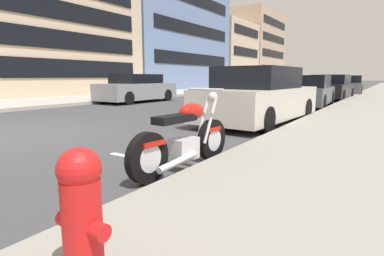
{
  "coord_description": "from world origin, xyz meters",
  "views": [
    {
      "loc": [
        -3.52,
        -7.04,
        1.27
      ],
      "look_at": [
        0.12,
        -4.69,
        0.56
      ],
      "focal_mm": 28.85,
      "sensor_mm": 36.0,
      "label": 1
    }
  ],
  "objects_px": {
    "parked_car_far_down_curb": "(260,97)",
    "parked_car_near_corner": "(308,92)",
    "car_opposite_curb": "(137,89)",
    "parked_car_across_street": "(331,88)",
    "fire_hydrant": "(82,211)",
    "parked_car_at_intersection": "(348,86)",
    "parked_motorcycle": "(185,139)",
    "crossing_truck": "(279,80)"
  },
  "relations": [
    {
      "from": "parked_car_far_down_curb",
      "to": "parked_car_near_corner",
      "type": "distance_m",
      "value": 5.72
    },
    {
      "from": "parked_car_far_down_curb",
      "to": "car_opposite_curb",
      "type": "relative_size",
      "value": 1.07
    },
    {
      "from": "parked_car_across_street",
      "to": "fire_hydrant",
      "type": "height_order",
      "value": "parked_car_across_street"
    },
    {
      "from": "parked_car_at_intersection",
      "to": "parked_car_across_street",
      "type": "bearing_deg",
      "value": 173.96
    },
    {
      "from": "parked_car_at_intersection",
      "to": "fire_hydrant",
      "type": "bearing_deg",
      "value": 179.34
    },
    {
      "from": "parked_car_far_down_curb",
      "to": "car_opposite_curb",
      "type": "xyz_separation_m",
      "value": [
        3.56,
        7.94,
        -0.04
      ]
    },
    {
      "from": "parked_motorcycle",
      "to": "crossing_truck",
      "type": "height_order",
      "value": "crossing_truck"
    },
    {
      "from": "parked_car_across_street",
      "to": "parked_car_near_corner",
      "type": "bearing_deg",
      "value": -179.01
    },
    {
      "from": "parked_motorcycle",
      "to": "parked_car_far_down_curb",
      "type": "bearing_deg",
      "value": 13.33
    },
    {
      "from": "parked_motorcycle",
      "to": "crossing_truck",
      "type": "xyz_separation_m",
      "value": [
        26.93,
        7.08,
        0.58
      ]
    },
    {
      "from": "parked_car_far_down_curb",
      "to": "parked_car_near_corner",
      "type": "bearing_deg",
      "value": 2.63
    },
    {
      "from": "parked_car_far_down_curb",
      "to": "parked_car_at_intersection",
      "type": "xyz_separation_m",
      "value": [
        17.24,
        -0.35,
        -0.06
      ]
    },
    {
      "from": "parked_car_far_down_curb",
      "to": "fire_hydrant",
      "type": "distance_m",
      "value": 7.51
    },
    {
      "from": "parked_car_at_intersection",
      "to": "car_opposite_curb",
      "type": "distance_m",
      "value": 16.0
    },
    {
      "from": "crossing_truck",
      "to": "car_opposite_curb",
      "type": "xyz_separation_m",
      "value": [
        -18.48,
        1.63,
        -0.32
      ]
    },
    {
      "from": "parked_car_far_down_curb",
      "to": "parked_car_at_intersection",
      "type": "distance_m",
      "value": 17.25
    },
    {
      "from": "parked_car_far_down_curb",
      "to": "crossing_truck",
      "type": "xyz_separation_m",
      "value": [
        22.04,
        6.3,
        0.28
      ]
    },
    {
      "from": "parked_car_at_intersection",
      "to": "car_opposite_curb",
      "type": "xyz_separation_m",
      "value": [
        -13.68,
        8.28,
        0.02
      ]
    },
    {
      "from": "crossing_truck",
      "to": "car_opposite_curb",
      "type": "distance_m",
      "value": 18.56
    },
    {
      "from": "parked_motorcycle",
      "to": "parked_car_across_street",
      "type": "xyz_separation_m",
      "value": [
        16.07,
        0.66,
        0.24
      ]
    },
    {
      "from": "car_opposite_curb",
      "to": "parked_car_across_street",
      "type": "bearing_deg",
      "value": 133.24
    },
    {
      "from": "parked_motorcycle",
      "to": "car_opposite_curb",
      "type": "bearing_deg",
      "value": 50.16
    },
    {
      "from": "parked_motorcycle",
      "to": "crossing_truck",
      "type": "relative_size",
      "value": 0.38
    },
    {
      "from": "parked_car_far_down_curb",
      "to": "parked_car_across_street",
      "type": "xyz_separation_m",
      "value": [
        11.19,
        -0.12,
        -0.06
      ]
    },
    {
      "from": "parked_car_far_down_curb",
      "to": "fire_hydrant",
      "type": "height_order",
      "value": "parked_car_far_down_curb"
    },
    {
      "from": "parked_car_across_street",
      "to": "fire_hydrant",
      "type": "bearing_deg",
      "value": -173.23
    },
    {
      "from": "parked_car_across_street",
      "to": "fire_hydrant",
      "type": "distance_m",
      "value": 18.56
    },
    {
      "from": "fire_hydrant",
      "to": "parked_car_far_down_curb",
      "type": "bearing_deg",
      "value": 13.37
    },
    {
      "from": "parked_car_far_down_curb",
      "to": "car_opposite_curb",
      "type": "bearing_deg",
      "value": 68.92
    },
    {
      "from": "crossing_truck",
      "to": "fire_hydrant",
      "type": "height_order",
      "value": "crossing_truck"
    },
    {
      "from": "parked_car_across_street",
      "to": "parked_motorcycle",
      "type": "bearing_deg",
      "value": -175.87
    },
    {
      "from": "parked_car_far_down_curb",
      "to": "crossing_truck",
      "type": "bearing_deg",
      "value": 19.04
    },
    {
      "from": "parked_car_near_corner",
      "to": "parked_car_at_intersection",
      "type": "bearing_deg",
      "value": -4.48
    },
    {
      "from": "parked_motorcycle",
      "to": "parked_car_far_down_curb",
      "type": "distance_m",
      "value": 4.95
    },
    {
      "from": "parked_car_near_corner",
      "to": "parked_car_at_intersection",
      "type": "distance_m",
      "value": 11.53
    },
    {
      "from": "parked_car_across_street",
      "to": "crossing_truck",
      "type": "bearing_deg",
      "value": 32.39
    },
    {
      "from": "parked_car_at_intersection",
      "to": "fire_hydrant",
      "type": "distance_m",
      "value": 24.59
    },
    {
      "from": "parked_car_far_down_curb",
      "to": "car_opposite_curb",
      "type": "distance_m",
      "value": 8.7
    },
    {
      "from": "parked_car_far_down_curb",
      "to": "parked_car_at_intersection",
      "type": "bearing_deg",
      "value": 1.93
    },
    {
      "from": "car_opposite_curb",
      "to": "parked_motorcycle",
      "type": "bearing_deg",
      "value": 45.71
    },
    {
      "from": "parked_car_near_corner",
      "to": "fire_hydrant",
      "type": "height_order",
      "value": "parked_car_near_corner"
    },
    {
      "from": "parked_motorcycle",
      "to": "parked_car_at_intersection",
      "type": "relative_size",
      "value": 0.48
    }
  ]
}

